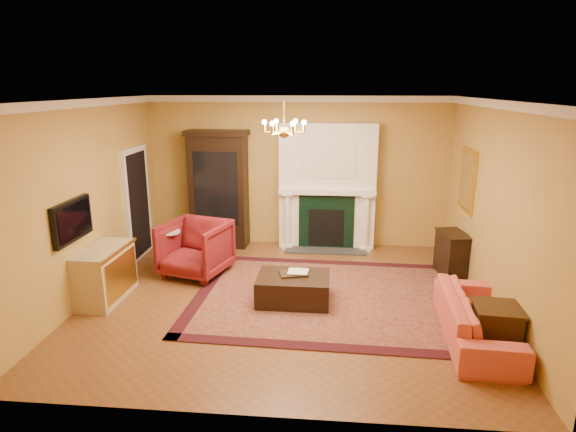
# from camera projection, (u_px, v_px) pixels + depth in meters

# --- Properties ---
(floor) EXTENTS (6.00, 5.50, 0.02)m
(floor) POSITION_uv_depth(u_px,v_px,m) (285.00, 299.00, 7.44)
(floor) COLOR brown
(floor) RESTS_ON ground
(ceiling) EXTENTS (6.00, 5.50, 0.02)m
(ceiling) POSITION_uv_depth(u_px,v_px,m) (284.00, 99.00, 6.65)
(ceiling) COLOR white
(ceiling) RESTS_ON wall_back
(wall_back) EXTENTS (6.00, 0.02, 3.00)m
(wall_back) POSITION_uv_depth(u_px,v_px,m) (298.00, 172.00, 9.70)
(wall_back) COLOR #BC9343
(wall_back) RESTS_ON floor
(wall_front) EXTENTS (6.00, 0.02, 3.00)m
(wall_front) POSITION_uv_depth(u_px,v_px,m) (255.00, 277.00, 4.39)
(wall_front) COLOR #BC9343
(wall_front) RESTS_ON floor
(wall_left) EXTENTS (0.02, 5.50, 3.00)m
(wall_left) POSITION_uv_depth(u_px,v_px,m) (88.00, 200.00, 7.31)
(wall_left) COLOR #BC9343
(wall_left) RESTS_ON floor
(wall_right) EXTENTS (0.02, 5.50, 3.00)m
(wall_right) POSITION_uv_depth(u_px,v_px,m) (496.00, 209.00, 6.78)
(wall_right) COLOR #BC9343
(wall_right) RESTS_ON floor
(fireplace) EXTENTS (1.90, 0.70, 2.50)m
(fireplace) POSITION_uv_depth(u_px,v_px,m) (327.00, 189.00, 9.55)
(fireplace) COLOR white
(fireplace) RESTS_ON wall_back
(crown_molding) EXTENTS (6.00, 5.50, 0.12)m
(crown_molding) POSITION_uv_depth(u_px,v_px,m) (290.00, 102.00, 7.59)
(crown_molding) COLOR silver
(crown_molding) RESTS_ON ceiling
(doorway) EXTENTS (0.08, 1.05, 2.10)m
(doorway) POSITION_uv_depth(u_px,v_px,m) (137.00, 203.00, 9.06)
(doorway) COLOR silver
(doorway) RESTS_ON wall_left
(tv_panel) EXTENTS (0.09, 0.95, 0.58)m
(tv_panel) POSITION_uv_depth(u_px,v_px,m) (72.00, 221.00, 6.77)
(tv_panel) COLOR black
(tv_panel) RESTS_ON wall_left
(gilt_mirror) EXTENTS (0.06, 0.76, 1.05)m
(gilt_mirror) POSITION_uv_depth(u_px,v_px,m) (468.00, 180.00, 8.09)
(gilt_mirror) COLOR gold
(gilt_mirror) RESTS_ON wall_right
(chandelier) EXTENTS (0.63, 0.55, 0.53)m
(chandelier) POSITION_uv_depth(u_px,v_px,m) (284.00, 128.00, 6.76)
(chandelier) COLOR gold
(chandelier) RESTS_ON ceiling
(oriental_rug) EXTENTS (4.37, 3.34, 0.02)m
(oriental_rug) POSITION_uv_depth(u_px,v_px,m) (332.00, 297.00, 7.48)
(oriental_rug) COLOR #4C1210
(oriental_rug) RESTS_ON floor
(china_cabinet) EXTENTS (1.14, 0.55, 2.25)m
(china_cabinet) POSITION_uv_depth(u_px,v_px,m) (219.00, 192.00, 9.68)
(china_cabinet) COLOR black
(china_cabinet) RESTS_ON floor
(wingback_armchair) EXTENTS (1.25, 1.20, 1.05)m
(wingback_armchair) POSITION_uv_depth(u_px,v_px,m) (195.00, 246.00, 8.27)
(wingback_armchair) COLOR maroon
(wingback_armchair) RESTS_ON floor
(pedestal_table) EXTENTS (0.42, 0.42, 0.74)m
(pedestal_table) POSITION_uv_depth(u_px,v_px,m) (169.00, 248.00, 8.45)
(pedestal_table) COLOR black
(pedestal_table) RESTS_ON floor
(commode) EXTENTS (0.55, 1.11, 0.82)m
(commode) POSITION_uv_depth(u_px,v_px,m) (105.00, 274.00, 7.33)
(commode) COLOR tan
(commode) RESTS_ON floor
(coral_sofa) EXTENTS (0.71, 2.05, 0.79)m
(coral_sofa) POSITION_uv_depth(u_px,v_px,m) (477.00, 311.00, 6.17)
(coral_sofa) COLOR #C3473D
(coral_sofa) RESTS_ON floor
(end_table) EXTENTS (0.54, 0.54, 0.59)m
(end_table) POSITION_uv_depth(u_px,v_px,m) (495.00, 331.00, 5.88)
(end_table) COLOR #321E0D
(end_table) RESTS_ON floor
(console_table) EXTENTS (0.49, 0.72, 0.74)m
(console_table) POSITION_uv_depth(u_px,v_px,m) (452.00, 255.00, 8.27)
(console_table) COLOR black
(console_table) RESTS_ON floor
(leather_ottoman) EXTENTS (1.09, 0.79, 0.40)m
(leather_ottoman) POSITION_uv_depth(u_px,v_px,m) (293.00, 288.00, 7.29)
(leather_ottoman) COLOR black
(leather_ottoman) RESTS_ON oriental_rug
(ottoman_tray) EXTENTS (0.48, 0.42, 0.03)m
(ottoman_tray) POSITION_uv_depth(u_px,v_px,m) (293.00, 273.00, 7.29)
(ottoman_tray) COLOR black
(ottoman_tray) RESTS_ON leather_ottoman
(book_a) EXTENTS (0.20, 0.03, 0.26)m
(book_a) POSITION_uv_depth(u_px,v_px,m) (288.00, 264.00, 7.27)
(book_a) COLOR gray
(book_a) RESTS_ON ottoman_tray
(book_b) EXTENTS (0.19, 0.03, 0.26)m
(book_b) POSITION_uv_depth(u_px,v_px,m) (295.00, 264.00, 7.28)
(book_b) COLOR gray
(book_b) RESTS_ON ottoman_tray
(topiary_left) EXTENTS (0.16, 0.16, 0.43)m
(topiary_left) POSITION_uv_depth(u_px,v_px,m) (296.00, 176.00, 9.49)
(topiary_left) COLOR gray
(topiary_left) RESTS_ON fireplace
(topiary_right) EXTENTS (0.18, 0.18, 0.48)m
(topiary_right) POSITION_uv_depth(u_px,v_px,m) (360.00, 176.00, 9.37)
(topiary_right) COLOR gray
(topiary_right) RESTS_ON fireplace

